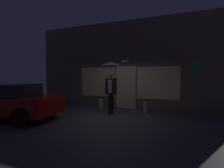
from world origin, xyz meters
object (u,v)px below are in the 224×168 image
(person_with_umbrella, at_px, (111,75))
(street_sign_post, at_px, (195,87))
(sidewalk_bollard, at_px, (146,107))
(parked_car, at_px, (5,101))
(sidewalk_bollard_2, at_px, (101,104))

(person_with_umbrella, height_order, street_sign_post, person_with_umbrella)
(sidewalk_bollard, bearing_deg, parked_car, -144.89)
(parked_car, distance_m, sidewalk_bollard_2, 4.28)
(person_with_umbrella, distance_m, parked_car, 4.42)
(person_with_umbrella, relative_size, parked_car, 0.51)
(street_sign_post, relative_size, sidewalk_bollard_2, 4.64)
(person_with_umbrella, relative_size, sidewalk_bollard, 4.61)
(person_with_umbrella, relative_size, street_sign_post, 1.02)
(person_with_umbrella, height_order, parked_car, person_with_umbrella)
(person_with_umbrella, bearing_deg, street_sign_post, 8.69)
(sidewalk_bollard_2, bearing_deg, sidewalk_bollard, -0.47)
(parked_car, bearing_deg, person_with_umbrella, 27.55)
(sidewalk_bollard, xyz_separation_m, sidewalk_bollard_2, (-2.33, 0.02, -0.01))
(person_with_umbrella, distance_m, sidewalk_bollard_2, 2.01)
(street_sign_post, relative_size, sidewalk_bollard, 4.50)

